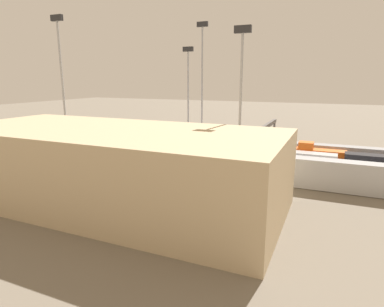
# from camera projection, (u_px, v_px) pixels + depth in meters

# --- Properties ---
(ground_plane) EXTENTS (400.00, 400.00, 0.00)m
(ground_plane) POSITION_uv_depth(u_px,v_px,m) (216.00, 162.00, 72.67)
(ground_plane) COLOR #756B5B
(track_bed_0) EXTENTS (140.00, 2.80, 0.12)m
(track_bed_0) POSITION_uv_depth(u_px,v_px,m) (229.00, 153.00, 81.59)
(track_bed_0) COLOR #3D3833
(track_bed_0) RESTS_ON ground_plane
(track_bed_1) EXTENTS (140.00, 2.80, 0.12)m
(track_bed_1) POSITION_uv_depth(u_px,v_px,m) (223.00, 157.00, 77.13)
(track_bed_1) COLOR #4C443D
(track_bed_1) RESTS_ON ground_plane
(track_bed_2) EXTENTS (140.00, 2.80, 0.12)m
(track_bed_2) POSITION_uv_depth(u_px,v_px,m) (216.00, 162.00, 72.66)
(track_bed_2) COLOR #4C443D
(track_bed_2) RESTS_ON ground_plane
(track_bed_3) EXTENTS (140.00, 2.80, 0.12)m
(track_bed_3) POSITION_uv_depth(u_px,v_px,m) (208.00, 167.00, 68.19)
(track_bed_3) COLOR #3D3833
(track_bed_3) RESTS_ON ground_plane
(track_bed_4) EXTENTS (140.00, 2.80, 0.12)m
(track_bed_4) POSITION_uv_depth(u_px,v_px,m) (199.00, 173.00, 63.73)
(track_bed_4) COLOR #4C443D
(track_bed_4) RESTS_ON ground_plane
(train_on_track_1) EXTENTS (10.00, 3.00, 5.00)m
(train_on_track_1) POSITION_uv_depth(u_px,v_px,m) (319.00, 157.00, 68.40)
(train_on_track_1) COLOR #D85914
(train_on_track_1) RESTS_ON ground_plane
(train_on_track_3) EXTENTS (10.00, 3.00, 5.00)m
(train_on_track_3) POSITION_uv_depth(u_px,v_px,m) (57.00, 142.00, 84.02)
(train_on_track_3) COLOR #D85914
(train_on_track_3) RESTS_ON ground_plane
(train_on_track_0) EXTENTS (71.40, 3.06, 3.80)m
(train_on_track_0) POSITION_uv_depth(u_px,v_px,m) (333.00, 154.00, 71.85)
(train_on_track_0) COLOR #A8AAB2
(train_on_track_0) RESTS_ON ground_plane
(train_on_track_2) EXTENTS (90.60, 3.06, 4.40)m
(train_on_track_2) POSITION_uv_depth(u_px,v_px,m) (211.00, 153.00, 72.67)
(train_on_track_2) COLOR black
(train_on_track_2) RESTS_ON ground_plane
(train_on_track_4) EXTENTS (71.40, 3.00, 5.00)m
(train_on_track_4) POSITION_uv_depth(u_px,v_px,m) (203.00, 161.00, 62.78)
(train_on_track_4) COLOR #B7BABF
(train_on_track_4) RESTS_ON ground_plane
(light_mast_0) EXTENTS (2.80, 0.70, 31.90)m
(light_mast_0) POSITION_uv_depth(u_px,v_px,m) (202.00, 72.00, 82.89)
(light_mast_0) COLOR #9EA0A5
(light_mast_0) RESTS_ON ground_plane
(light_mast_1) EXTENTS (2.80, 0.70, 30.83)m
(light_mast_1) POSITION_uv_depth(u_px,v_px,m) (61.00, 73.00, 68.53)
(light_mast_1) COLOR #9EA0A5
(light_mast_1) RESTS_ON ground_plane
(light_mast_2) EXTENTS (2.80, 0.70, 26.23)m
(light_mast_2) POSITION_uv_depth(u_px,v_px,m) (188.00, 84.00, 85.89)
(light_mast_2) COLOR #9EA0A5
(light_mast_2) RESTS_ON ground_plane
(light_mast_3) EXTENTS (2.80, 0.70, 26.56)m
(light_mast_3) POSITION_uv_depth(u_px,v_px,m) (241.00, 86.00, 54.63)
(light_mast_3) COLOR #9EA0A5
(light_mast_3) RESTS_ON ground_plane
(signal_gantry) EXTENTS (0.70, 25.00, 8.80)m
(signal_gantry) POSITION_uv_depth(u_px,v_px,m) (264.00, 132.00, 66.95)
(signal_gantry) COLOR #4C4742
(signal_gantry) RESTS_ON ground_plane
(maintenance_shed) EXTENTS (49.50, 21.63, 11.14)m
(maintenance_shed) POSITION_uv_depth(u_px,v_px,m) (112.00, 166.00, 48.11)
(maintenance_shed) COLOR tan
(maintenance_shed) RESTS_ON ground_plane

